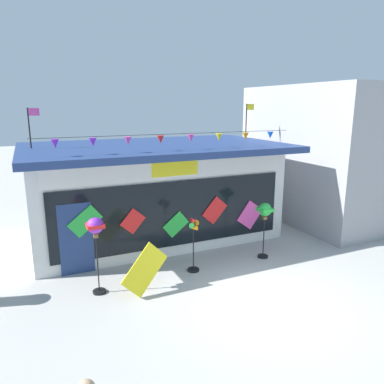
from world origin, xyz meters
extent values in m
plane|color=#ADAAA5|center=(0.00, 0.00, 0.00)|extent=(80.00, 80.00, 0.00)
cube|color=silver|center=(-0.92, 5.56, 1.54)|extent=(8.02, 4.21, 3.08)
cube|color=navy|center=(-0.92, 5.09, 3.18)|extent=(8.42, 5.15, 0.20)
cube|color=white|center=(-0.92, 3.42, 2.73)|extent=(7.37, 0.08, 0.59)
cube|color=yellow|center=(-0.92, 3.39, 2.73)|extent=(1.44, 0.04, 0.42)
cube|color=black|center=(-0.92, 3.43, 1.35)|extent=(7.21, 0.06, 2.01)
cube|color=navy|center=(-3.81, 3.42, 1.00)|extent=(0.90, 0.07, 2.00)
cube|color=green|center=(-3.55, 3.37, 1.49)|extent=(0.96, 0.03, 0.90)
cube|color=red|center=(-2.23, 3.37, 1.31)|extent=(0.77, 0.03, 0.78)
cube|color=green|center=(-0.92, 3.37, 1.04)|extent=(0.85, 0.03, 0.81)
cube|color=red|center=(0.39, 3.37, 1.32)|extent=(0.89, 0.03, 0.91)
cube|color=#EA4CA3|center=(1.71, 3.37, 1.01)|extent=(0.98, 0.03, 1.01)
cylinder|color=black|center=(-0.92, 3.29, 3.75)|extent=(7.69, 0.01, 0.01)
cone|color=purple|center=(-4.15, 3.29, 3.61)|extent=(0.20, 0.20, 0.22)
cone|color=purple|center=(-3.22, 3.29, 3.61)|extent=(0.20, 0.20, 0.22)
cone|color=#EA4CA3|center=(-2.30, 3.29, 3.61)|extent=(0.20, 0.20, 0.22)
cone|color=red|center=(-1.38, 3.29, 3.61)|extent=(0.20, 0.20, 0.22)
cone|color=#EA4CA3|center=(-0.46, 3.29, 3.61)|extent=(0.20, 0.20, 0.22)
cone|color=yellow|center=(0.46, 3.29, 3.61)|extent=(0.20, 0.20, 0.22)
cone|color=orange|center=(1.38, 3.29, 3.61)|extent=(0.20, 0.20, 0.22)
cone|color=blue|center=(2.31, 3.29, 3.61)|extent=(0.20, 0.20, 0.22)
cylinder|color=black|center=(-4.68, 5.56, 3.87)|extent=(0.04, 0.04, 1.19)
cube|color=#EA4CA3|center=(-4.52, 5.56, 4.35)|extent=(0.32, 0.02, 0.22)
cylinder|color=black|center=(2.84, 5.56, 3.94)|extent=(0.04, 0.04, 1.31)
cube|color=yellow|center=(3.00, 5.56, 4.47)|extent=(0.32, 0.02, 0.22)
cylinder|color=black|center=(-3.48, 2.08, 0.03)|extent=(0.33, 0.33, 0.06)
cylinder|color=black|center=(-3.48, 2.08, 0.78)|extent=(0.03, 0.03, 1.56)
sphere|color=purple|center=(-3.48, 2.08, 1.75)|extent=(0.40, 0.40, 0.40)
cube|color=red|center=(-3.48, 2.08, 1.75)|extent=(0.40, 0.40, 0.09)
cube|color=brown|center=(-3.48, 2.08, 1.50)|extent=(0.10, 0.10, 0.10)
cylinder|color=black|center=(-0.84, 2.25, 0.03)|extent=(0.33, 0.33, 0.06)
cylinder|color=black|center=(-0.84, 2.25, 0.69)|extent=(0.03, 0.03, 1.39)
cylinder|color=black|center=(-0.84, 2.21, 1.39)|extent=(0.06, 0.04, 0.06)
cone|color=orange|center=(-0.74, 2.21, 1.39)|extent=(0.16, 0.17, 0.16)
cone|color=red|center=(-0.84, 2.21, 1.49)|extent=(0.17, 0.16, 0.16)
cone|color=green|center=(-0.95, 2.21, 1.39)|extent=(0.16, 0.17, 0.16)
cone|color=orange|center=(-0.84, 2.21, 1.28)|extent=(0.17, 0.16, 0.16)
cylinder|color=black|center=(1.48, 2.23, 0.03)|extent=(0.32, 0.32, 0.06)
cylinder|color=black|center=(1.48, 2.23, 0.66)|extent=(0.03, 0.03, 1.32)
sphere|color=green|center=(1.48, 2.23, 1.52)|extent=(0.40, 0.40, 0.40)
cube|color=green|center=(1.48, 2.23, 1.52)|extent=(0.41, 0.41, 0.09)
cube|color=brown|center=(1.48, 2.23, 1.26)|extent=(0.10, 0.10, 0.10)
cube|color=yellow|center=(-2.46, 1.55, 0.64)|extent=(1.29, 0.32, 1.29)
cube|color=#99999E|center=(7.96, 4.86, 2.64)|extent=(7.56, 6.16, 5.27)
camera|label=1|loc=(-4.77, -6.43, 4.54)|focal=34.32mm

